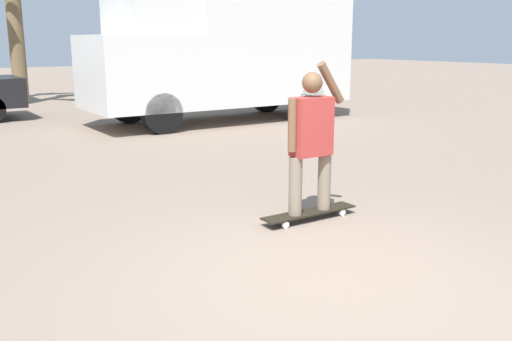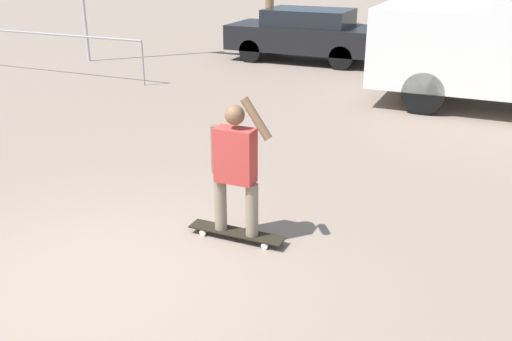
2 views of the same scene
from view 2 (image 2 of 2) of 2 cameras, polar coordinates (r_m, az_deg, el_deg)
The scene contains 5 objects.
ground_plane at distance 5.98m, azimuth -15.64°, elevation -10.62°, with size 80.00×80.00×0.00m, color gray.
skateboard at distance 6.50m, azimuth -1.97°, elevation -6.24°, with size 1.13×0.22×0.09m.
person_skateboarder at distance 6.15m, azimuth -2.08°, elevation 0.77°, with size 0.71×0.22×1.58m.
parked_car_black at distance 16.80m, azimuth 4.98°, elevation 13.49°, with size 4.30×1.85×1.47m.
plaza_railing_segment at distance 15.76m, azimuth -20.52°, elevation 12.30°, with size 6.01×0.05×1.08m.
Camera 2 is at (3.42, -3.81, 3.10)m, focal length 40.00 mm.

